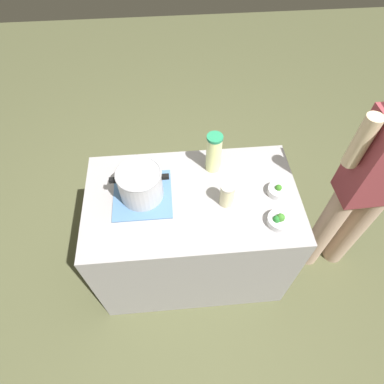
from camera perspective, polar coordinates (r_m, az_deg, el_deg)
ground_plane at (r=2.55m, az=0.00°, el=-12.16°), size 8.00×8.00×0.00m
counter_slab at (r=2.17m, az=0.00°, el=-7.51°), size 1.22×0.71×0.85m
dish_cloth at (r=1.83m, az=-8.75°, el=-0.49°), size 0.33×0.34×0.01m
cooking_pot at (r=1.75m, az=-9.16°, el=1.47°), size 0.31×0.25×0.19m
lemonade_pitcher at (r=1.85m, az=3.88°, el=6.95°), size 0.09×0.09×0.26m
mason_jar at (r=1.73m, az=6.22°, el=-0.46°), size 0.08×0.08×0.15m
broccoli_bowl_front at (r=1.75m, az=15.25°, el=-4.84°), size 0.13×0.13×0.08m
broccoli_bowl_center at (r=1.87m, az=14.98°, el=0.31°), size 0.11×0.11×0.07m
person_cook at (r=2.06m, az=28.97°, el=0.82°), size 0.50×0.21×1.61m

